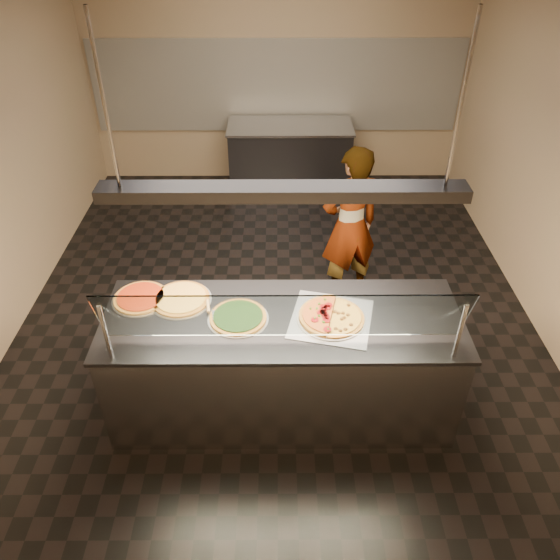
{
  "coord_description": "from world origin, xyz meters",
  "views": [
    {
      "loc": [
        0.01,
        -4.38,
        3.5
      ],
      "look_at": [
        0.02,
        -1.0,
        1.02
      ],
      "focal_mm": 35.0,
      "sensor_mm": 36.0,
      "label": 1
    }
  ],
  "objects_px": {
    "sneeze_guard": "(283,317)",
    "prep_table": "(290,158)",
    "serving_counter": "(282,363)",
    "heat_lamp_housing": "(283,192)",
    "pizza_cheese": "(181,298)",
    "pizza_tomato": "(141,297)",
    "perforated_tray": "(331,318)",
    "pizza_spinach": "(238,317)",
    "half_pizza_pepperoni": "(316,315)",
    "pizza_spatula": "(214,309)",
    "half_pizza_sausage": "(347,316)",
    "worker": "(350,226)"
  },
  "relations": [
    {
      "from": "pizza_cheese",
      "to": "half_pizza_pepperoni",
      "type": "bearing_deg",
      "value": -12.73
    },
    {
      "from": "perforated_tray",
      "to": "pizza_spinach",
      "type": "relative_size",
      "value": 1.53
    },
    {
      "from": "sneeze_guard",
      "to": "pizza_tomato",
      "type": "distance_m",
      "value": 1.25
    },
    {
      "from": "half_pizza_pepperoni",
      "to": "pizza_tomato",
      "type": "relative_size",
      "value": 1.18
    },
    {
      "from": "perforated_tray",
      "to": "pizza_cheese",
      "type": "distance_m",
      "value": 1.14
    },
    {
      "from": "half_pizza_pepperoni",
      "to": "pizza_tomato",
      "type": "xyz_separation_m",
      "value": [
        -1.32,
        0.24,
        -0.02
      ]
    },
    {
      "from": "serving_counter",
      "to": "pizza_cheese",
      "type": "bearing_deg",
      "value": 164.43
    },
    {
      "from": "serving_counter",
      "to": "half_pizza_pepperoni",
      "type": "distance_m",
      "value": 0.55
    },
    {
      "from": "serving_counter",
      "to": "heat_lamp_housing",
      "type": "relative_size",
      "value": 1.15
    },
    {
      "from": "serving_counter",
      "to": "worker",
      "type": "bearing_deg",
      "value": 66.13
    },
    {
      "from": "perforated_tray",
      "to": "half_pizza_pepperoni",
      "type": "distance_m",
      "value": 0.11
    },
    {
      "from": "serving_counter",
      "to": "pizza_spatula",
      "type": "bearing_deg",
      "value": 172.11
    },
    {
      "from": "serving_counter",
      "to": "pizza_spinach",
      "type": "distance_m",
      "value": 0.58
    },
    {
      "from": "sneeze_guard",
      "to": "heat_lamp_housing",
      "type": "relative_size",
      "value": 1.04
    },
    {
      "from": "sneeze_guard",
      "to": "pizza_spatula",
      "type": "bearing_deg",
      "value": 140.77
    },
    {
      "from": "half_pizza_sausage",
      "to": "perforated_tray",
      "type": "bearing_deg",
      "value": 177.95
    },
    {
      "from": "prep_table",
      "to": "heat_lamp_housing",
      "type": "relative_size",
      "value": 0.71
    },
    {
      "from": "pizza_spinach",
      "to": "heat_lamp_housing",
      "type": "bearing_deg",
      "value": 0.69
    },
    {
      "from": "half_pizza_sausage",
      "to": "worker",
      "type": "relative_size",
      "value": 0.31
    },
    {
      "from": "sneeze_guard",
      "to": "half_pizza_sausage",
      "type": "bearing_deg",
      "value": 34.76
    },
    {
      "from": "sneeze_guard",
      "to": "pizza_spinach",
      "type": "height_order",
      "value": "sneeze_guard"
    },
    {
      "from": "half_pizza_sausage",
      "to": "heat_lamp_housing",
      "type": "bearing_deg",
      "value": 177.76
    },
    {
      "from": "sneeze_guard",
      "to": "prep_table",
      "type": "relative_size",
      "value": 1.46
    },
    {
      "from": "pizza_tomato",
      "to": "heat_lamp_housing",
      "type": "distance_m",
      "value": 1.49
    },
    {
      "from": "worker",
      "to": "pizza_spinach",
      "type": "bearing_deg",
      "value": 35.87
    },
    {
      "from": "sneeze_guard",
      "to": "pizza_spinach",
      "type": "relative_size",
      "value": 5.38
    },
    {
      "from": "pizza_cheese",
      "to": "prep_table",
      "type": "relative_size",
      "value": 0.28
    },
    {
      "from": "pizza_spinach",
      "to": "pizza_spatula",
      "type": "xyz_separation_m",
      "value": [
        -0.18,
        0.07,
        0.01
      ]
    },
    {
      "from": "sneeze_guard",
      "to": "heat_lamp_housing",
      "type": "height_order",
      "value": "heat_lamp_housing"
    },
    {
      "from": "pizza_spinach",
      "to": "half_pizza_sausage",
      "type": "bearing_deg",
      "value": -1.05
    },
    {
      "from": "half_pizza_pepperoni",
      "to": "prep_table",
      "type": "bearing_deg",
      "value": 91.6
    },
    {
      "from": "half_pizza_pepperoni",
      "to": "pizza_cheese",
      "type": "distance_m",
      "value": 1.04
    },
    {
      "from": "serving_counter",
      "to": "prep_table",
      "type": "distance_m",
      "value": 3.89
    },
    {
      "from": "perforated_tray",
      "to": "pizza_tomato",
      "type": "relative_size",
      "value": 1.57
    },
    {
      "from": "serving_counter",
      "to": "worker",
      "type": "height_order",
      "value": "worker"
    },
    {
      "from": "pizza_cheese",
      "to": "heat_lamp_housing",
      "type": "height_order",
      "value": "heat_lamp_housing"
    },
    {
      "from": "half_pizza_sausage",
      "to": "pizza_spatula",
      "type": "xyz_separation_m",
      "value": [
        -0.97,
        0.09,
        0.0
      ]
    },
    {
      "from": "sneeze_guard",
      "to": "pizza_cheese",
      "type": "relative_size",
      "value": 5.18
    },
    {
      "from": "heat_lamp_housing",
      "to": "sneeze_guard",
      "type": "bearing_deg",
      "value": -90.0
    },
    {
      "from": "perforated_tray",
      "to": "worker",
      "type": "height_order",
      "value": "worker"
    },
    {
      "from": "half_pizza_pepperoni",
      "to": "half_pizza_sausage",
      "type": "bearing_deg",
      "value": -1.01
    },
    {
      "from": "half_pizza_pepperoni",
      "to": "pizza_cheese",
      "type": "relative_size",
      "value": 1.1
    },
    {
      "from": "half_pizza_sausage",
      "to": "pizza_spatula",
      "type": "relative_size",
      "value": 2.21
    },
    {
      "from": "perforated_tray",
      "to": "worker",
      "type": "xyz_separation_m",
      "value": [
        0.31,
        1.52,
        -0.12
      ]
    },
    {
      "from": "pizza_spinach",
      "to": "prep_table",
      "type": "relative_size",
      "value": 0.27
    },
    {
      "from": "half_pizza_pepperoni",
      "to": "pizza_cheese",
      "type": "xyz_separation_m",
      "value": [
        -1.01,
        0.23,
        -0.02
      ]
    },
    {
      "from": "pizza_tomato",
      "to": "perforated_tray",
      "type": "bearing_deg",
      "value": -9.65
    },
    {
      "from": "half_pizza_pepperoni",
      "to": "pizza_cheese",
      "type": "bearing_deg",
      "value": 167.27
    },
    {
      "from": "sneeze_guard",
      "to": "half_pizza_pepperoni",
      "type": "relative_size",
      "value": 4.71
    },
    {
      "from": "perforated_tray",
      "to": "heat_lamp_housing",
      "type": "distance_m",
      "value": 1.07
    }
  ]
}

